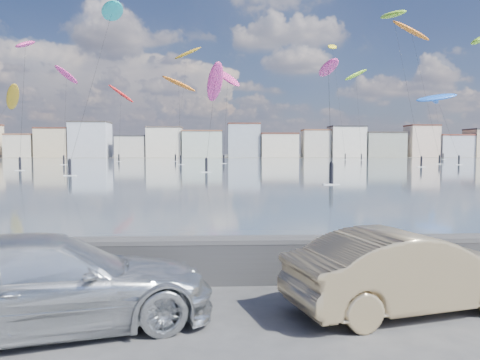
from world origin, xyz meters
The scene contains 24 objects.
ground centered at (0.00, 0.00, 0.00)m, with size 700.00×700.00×0.00m, color #333335.
bay_water centered at (0.00, 91.50, 0.01)m, with size 500.00×177.00×0.00m, color #35414F.
far_shore_strip centered at (0.00, 200.00, 0.01)m, with size 500.00×60.00×0.00m, color #4C473D.
seawall centered at (0.00, 2.70, 0.58)m, with size 400.00×0.36×1.08m.
far_buildings centered at (1.31, 186.00, 6.03)m, with size 240.79×13.26×14.60m.
car_silver centered at (-2.27, 0.24, 0.78)m, with size 2.17×5.35×1.55m, color silver.
car_champagne centered at (3.91, 0.86, 0.74)m, with size 1.56×4.48×1.48m, color tan.
kitesurfer_0 centered at (13.16, 46.54, 12.18)m, with size 5.40×19.20×13.39m.
kitesurfer_1 centered at (-8.89, 105.12, 18.56)m, with size 9.30×19.10×21.43m.
kitesurfer_2 centered at (-7.99, 124.61, 29.38)m, with size 8.22×10.79×32.12m.
kitesurfer_3 centered at (33.47, 81.09, 28.30)m, with size 4.87×14.09×30.39m.
kitesurfer_4 centered at (49.55, 96.30, 14.59)m, with size 9.40×13.70×16.43m.
kitesurfer_5 centered at (2.79, 107.27, 20.33)m, with size 7.63×15.63×23.69m.
kitesurfer_6 centered at (-46.32, 102.13, 14.91)m, with size 6.51×19.29×18.22m.
kitesurfer_8 centered at (-0.01, 66.52, 13.39)m, with size 3.69×16.95×16.86m.
kitesurfer_9 centered at (-27.53, 130.35, 19.02)m, with size 7.86×17.55×22.20m.
kitesurfer_10 centered at (38.92, 150.51, 37.34)m, with size 6.64×20.96×40.03m.
kitesurfer_11 centered at (45.45, 145.00, 27.27)m, with size 8.99×19.01×30.43m.
kitesurfer_13 centered at (44.53, 99.13, 29.91)m, with size 9.62×11.58×32.94m.
kitesurfer_14 centered at (44.06, 69.76, 21.04)m, with size 7.77×15.47×23.23m.
kitesurfer_15 centered at (73.46, 148.11, 19.47)m, with size 6.45×12.78×21.19m.
kitesurfer_17 centered at (-14.32, 59.96, 22.12)m, with size 5.89×18.48×23.04m.
kitesurfer_18 centered at (-32.99, 98.69, 19.20)m, with size 5.46×14.54×21.49m.
kitesurfer_20 centered at (-30.78, 71.21, 19.74)m, with size 4.71×13.98×21.94m.
Camera 1 is at (0.47, -7.34, 2.92)m, focal length 35.00 mm.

